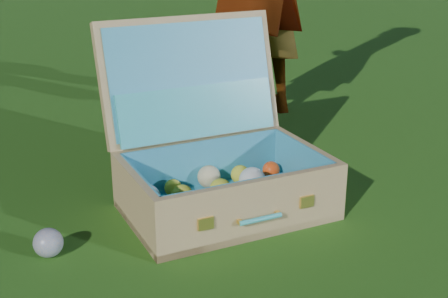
# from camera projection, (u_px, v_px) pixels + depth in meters

# --- Properties ---
(ground) EXTENTS (60.00, 60.00, 0.00)m
(ground) POSITION_uv_depth(u_px,v_px,m) (225.00, 230.00, 1.81)
(ground) COLOR #215114
(ground) RESTS_ON ground
(stray_ball) EXTENTS (0.08, 0.08, 0.08)m
(stray_ball) POSITION_uv_depth(u_px,v_px,m) (48.00, 243.00, 1.66)
(stray_ball) COLOR #3F63A5
(stray_ball) RESTS_ON ground
(suitcase) EXTENTS (0.75, 0.72, 0.56)m
(suitcase) POSITION_uv_depth(u_px,v_px,m) (213.00, 155.00, 1.95)
(suitcase) COLOR tan
(suitcase) RESTS_ON ground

